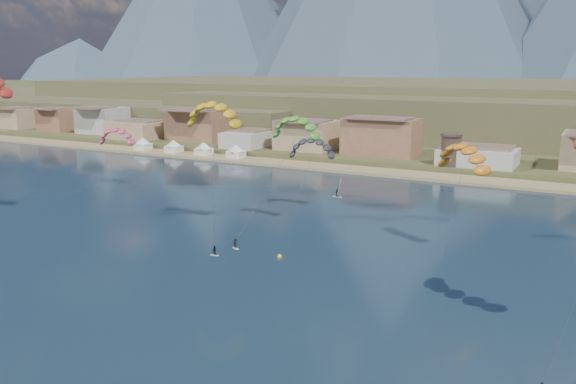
{
  "coord_description": "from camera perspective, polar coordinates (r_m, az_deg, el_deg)",
  "views": [
    {
      "loc": [
        40.93,
        -43.85,
        28.69
      ],
      "look_at": [
        0.0,
        32.0,
        10.0
      ],
      "focal_mm": 36.91,
      "sensor_mm": 36.0,
      "label": 1
    }
  ],
  "objects": [
    {
      "name": "kitesurfer_yellow",
      "position": [
        99.69,
        -7.23,
        7.77
      ],
      "size": [
        12.79,
        13.1,
        24.64
      ],
      "color": "silver",
      "rests_on": "ground"
    },
    {
      "name": "distant_kite_orange",
      "position": [
        91.38,
        16.56,
        3.67
      ],
      "size": [
        10.16,
        8.7,
        19.05
      ],
      "color": "#262626",
      "rests_on": "ground"
    },
    {
      "name": "windsurfer",
      "position": [
        130.57,
        4.82,
        0.06
      ],
      "size": [
        2.28,
        2.5,
        3.9
      ],
      "color": "silver",
      "rests_on": "ground"
    },
    {
      "name": "buoy",
      "position": [
        90.13,
        -0.81,
        -6.24
      ],
      "size": [
        0.75,
        0.75,
        0.75
      ],
      "color": "yellow",
      "rests_on": "ground"
    },
    {
      "name": "town",
      "position": [
        185.7,
        2.34,
        5.83
      ],
      "size": [
        400.0,
        24.0,
        12.0
      ],
      "color": "beige",
      "rests_on": "ground"
    },
    {
      "name": "beach_tents",
      "position": [
        191.86,
        -9.62,
        4.58
      ],
      "size": [
        43.4,
        6.4,
        5.0
      ],
      "color": "white",
      "rests_on": "ground"
    },
    {
      "name": "foothills",
      "position": [
        277.63,
        24.65,
        7.08
      ],
      "size": [
        940.0,
        210.0,
        18.0
      ],
      "color": "brown",
      "rests_on": "ground"
    },
    {
      "name": "distant_kite_pink",
      "position": [
        142.35,
        -16.19,
        5.45
      ],
      "size": [
        9.67,
        6.91,
        16.29
      ],
      "color": "#262626",
      "rests_on": "ground"
    },
    {
      "name": "distant_kite_dark",
      "position": [
        114.24,
        2.31,
        4.61
      ],
      "size": [
        9.88,
        6.85,
        16.8
      ],
      "color": "#262626",
      "rests_on": "ground"
    },
    {
      "name": "beach",
      "position": [
        157.92,
        12.86,
        1.55
      ],
      "size": [
        2200.0,
        12.0,
        0.9
      ],
      "color": "tan",
      "rests_on": "ground"
    },
    {
      "name": "kitesurfer_green",
      "position": [
        100.18,
        0.69,
        6.5
      ],
      "size": [
        9.1,
        15.58,
        22.67
      ],
      "color": "silver",
      "rests_on": "ground"
    },
    {
      "name": "watchtower",
      "position": [
        163.42,
        15.42,
        3.95
      ],
      "size": [
        5.82,
        5.82,
        8.6
      ],
      "color": "#47382D",
      "rests_on": "ground"
    },
    {
      "name": "ground",
      "position": [
        66.49,
        -13.61,
        -13.7
      ],
      "size": [
        2400.0,
        2400.0,
        0.0
      ],
      "primitive_type": "plane",
      "color": "black",
      "rests_on": "ground"
    },
    {
      "name": "land",
      "position": [
        605.91,
        24.73,
        8.42
      ],
      "size": [
        2200.0,
        900.0,
        4.0
      ],
      "color": "brown",
      "rests_on": "ground"
    }
  ]
}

